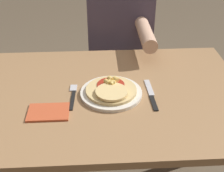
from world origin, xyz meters
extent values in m
cube|color=#9E754C|center=(0.00, 0.00, 0.76)|extent=(1.12, 0.77, 0.03)
cylinder|color=#9E754C|center=(-0.50, 0.33, 0.37)|extent=(0.06, 0.06, 0.74)
cylinder|color=#9E754C|center=(0.50, 0.33, 0.37)|extent=(0.06, 0.06, 0.74)
cylinder|color=silver|center=(0.00, -0.02, 0.78)|extent=(0.25, 0.25, 0.01)
cylinder|color=#DBBC7A|center=(0.00, -0.02, 0.79)|extent=(0.20, 0.20, 0.01)
cylinder|color=#9E2819|center=(0.00, 0.02, 0.80)|extent=(0.11, 0.11, 0.00)
cylinder|color=#E8C881|center=(0.00, -0.05, 0.80)|extent=(0.13, 0.13, 0.01)
cylinder|color=#E5BC5B|center=(0.00, 0.04, 0.81)|extent=(0.03, 0.03, 0.02)
cylinder|color=#E5BC5B|center=(0.01, 0.01, 0.81)|extent=(0.03, 0.03, 0.02)
cylinder|color=#E5BC5B|center=(-0.01, 0.02, 0.81)|extent=(0.03, 0.03, 0.02)
cylinder|color=#E5BC5B|center=(0.01, 0.01, 0.81)|extent=(0.03, 0.03, 0.02)
cylinder|color=#E5BC5B|center=(0.02, 0.04, 0.81)|extent=(0.03, 0.03, 0.02)
cube|color=black|center=(-0.15, -0.05, 0.77)|extent=(0.02, 0.13, 0.00)
cube|color=silver|center=(-0.15, 0.04, 0.77)|extent=(0.03, 0.05, 0.00)
cube|color=black|center=(0.16, -0.09, 0.77)|extent=(0.02, 0.10, 0.00)
cube|color=silver|center=(0.16, 0.02, 0.77)|extent=(0.03, 0.12, 0.00)
cube|color=#C6512D|center=(-0.24, -0.12, 0.77)|extent=(0.15, 0.11, 0.01)
cylinder|color=#2D2D38|center=(0.00, 0.62, 0.24)|extent=(0.11, 0.11, 0.48)
cylinder|color=#2D2D38|center=(0.16, 0.62, 0.24)|extent=(0.11, 0.11, 0.48)
cube|color=#4C4256|center=(0.08, 0.62, 0.74)|extent=(0.36, 0.22, 0.53)
cylinder|color=tan|center=(0.19, 0.36, 0.87)|extent=(0.07, 0.30, 0.07)
camera|label=1|loc=(-0.06, -1.05, 1.47)|focal=50.00mm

